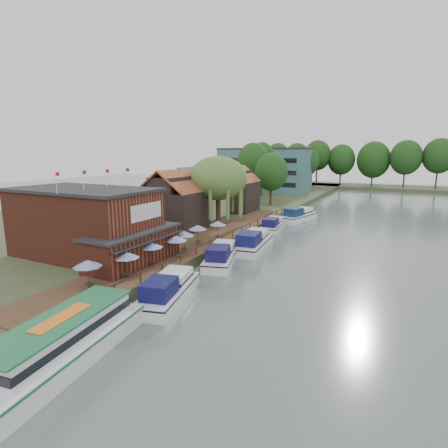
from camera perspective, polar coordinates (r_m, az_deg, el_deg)
The scene contains 30 objects.
ground at distance 32.16m, azimuth -0.07°, elevation -10.05°, with size 260.00×260.00×0.00m, color #4F5B58.
land_bank at distance 76.33m, azimuth -8.37°, elevation 2.84°, with size 50.00×140.00×1.00m, color #384728.
quay_deck at distance 43.87m, azimuth -3.51°, elevation -2.73°, with size 6.00×50.00×0.10m, color #47301E.
quay_rail at distance 42.93m, azimuth -0.07°, elevation -2.40°, with size 0.20×49.00×1.00m, color black, non-canonical shape.
pub at distance 38.30m, azimuth -19.83°, elevation 0.03°, with size 20.00×11.00×7.30m, color maroon, non-canonical shape.
hotel_block at distance 103.11m, azimuth 6.64°, elevation 8.82°, with size 25.40×12.40×12.30m, color #38666B, non-canonical shape.
cottage_a at distance 50.11m, azimuth -8.21°, elevation 3.85°, with size 8.60×7.60×8.50m, color black, non-canonical shape.
cottage_b at distance 60.04m, azimuth -5.11°, elevation 5.17°, with size 9.60×8.60×8.50m, color beige, non-canonical shape.
cottage_c at distance 66.05m, azimuth 2.00°, elevation 5.78°, with size 7.60×7.60×8.50m, color black, non-canonical shape.
willow at distance 51.91m, azimuth -0.97°, elevation 5.30°, with size 8.60×8.60×10.43m, color #476B2D, non-canonical shape.
umbrella_0 at distance 30.26m, azimuth -21.27°, elevation -7.65°, with size 2.30×2.30×2.38m, color navy, non-canonical shape.
umbrella_1 at distance 31.63m, azimuth -15.61°, elevation -6.46°, with size 2.24×2.24×2.38m, color navy, non-canonical shape.
umbrella_2 at distance 34.43m, azimuth -11.84°, elevation -4.81°, with size 2.35×2.35×2.38m, color #1B4999, non-canonical shape.
umbrella_3 at distance 36.54m, azimuth -7.80°, elevation -3.72°, with size 2.22×2.22×2.38m, color #1B2495, non-canonical shape.
umbrella_4 at distance 38.66m, azimuth -6.48°, elevation -2.84°, with size 2.26×2.26×2.38m, color navy, non-canonical shape.
umbrella_5 at distance 41.65m, azimuth -4.29°, elevation -1.76°, with size 2.24×2.24×2.38m, color navy, non-canonical shape.
umbrella_6 at distance 44.02m, azimuth -1.04°, elevation -1.00°, with size 2.08×2.08×2.38m, color #1B3099, non-canonical shape.
cruiser_0 at distance 29.17m, azimuth -9.06°, elevation -10.04°, with size 3.13×9.69×2.34m, color silver, non-canonical shape.
cruiser_1 at distance 38.04m, azimuth -0.45°, elevation -4.75°, with size 3.13×9.69×2.34m, color silver, non-canonical shape.
cruiser_2 at distance 43.49m, azimuth 4.81°, elevation -2.55°, with size 3.40×10.50×2.57m, color silver, non-canonical shape.
cruiser_3 at distance 54.86m, azimuth 7.98°, elevation 0.11°, with size 2.94×9.10×2.17m, color silver, non-canonical shape.
cruiser_4 at distance 63.50m, azimuth 12.11°, elevation 1.67°, with size 3.33×10.31×2.52m, color white, non-canonical shape.
tour_boat at distance 22.44m, azimuth -25.90°, elevation -17.35°, with size 3.65×12.91×2.81m, color silver, non-canonical shape.
swan at distance 26.91m, azimuth -18.68°, elevation -14.65°, with size 0.44×0.44×0.44m, color white.
bank_tree_0 at distance 74.49m, azimuth 7.69°, elevation 7.26°, with size 6.88×6.88×10.91m, color #143811, non-canonical shape.
bank_tree_1 at distance 84.22m, azimuth 4.74°, elevation 8.60°, with size 7.45×7.45×13.26m, color #143811, non-canonical shape.
bank_tree_2 at distance 89.66m, azimuth 6.19°, elevation 8.84°, with size 6.04×6.04×13.54m, color #143811, non-canonical shape.
bank_tree_3 at distance 106.02m, azimuth 13.17°, elevation 8.79°, with size 7.12×7.12×12.75m, color #143811, non-canonical shape.
bank_tree_4 at distance 114.53m, azimuth 13.61°, elevation 8.71°, with size 6.46×6.46×11.78m, color #143811, non-canonical shape.
bank_tree_5 at distance 122.35m, azimuth 13.17°, elevation 8.85°, with size 7.69×7.69×11.65m, color #143811, non-canonical shape.
Camera 1 is at (13.48, -26.70, 11.80)m, focal length 28.00 mm.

